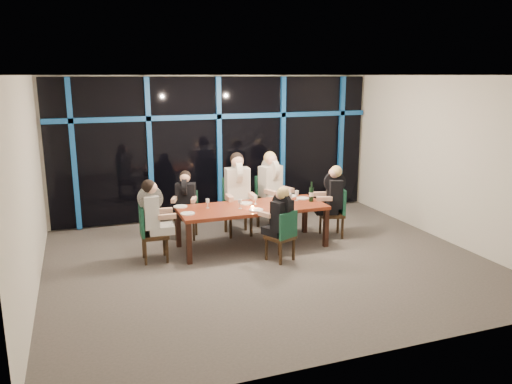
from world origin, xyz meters
The scene contains 29 objects.
room centered at (0.00, 0.00, 2.02)m, with size 7.04×7.00×3.02m.
window_wall centered at (0.01, 2.93, 1.55)m, with size 6.86×0.43×2.94m.
dining_table centered at (0.00, 0.80, 0.68)m, with size 2.60×1.00×0.75m.
chair_far_left centered at (-0.97, 1.77, 0.49)m, with size 0.52×0.52×0.87m.
chair_far_mid centered at (-0.01, 1.66, 0.60)m, with size 0.53×0.53×1.08m.
chair_far_right centered at (0.73, 1.86, 0.59)m, with size 0.62×0.62×1.05m.
chair_end_left centered at (-1.82, 0.71, 0.52)m, with size 0.45×0.45×0.94m.
chair_end_right centered at (1.69, 0.83, 0.52)m, with size 0.53×0.53×0.93m.
chair_near_mid centered at (0.24, -0.06, 0.48)m, with size 0.53×0.53×0.86m.
diner_far_left centered at (-1.00, 1.70, 0.84)m, with size 0.54×0.60×0.85m.
diner_far_mid centered at (-0.02, 1.57, 1.03)m, with size 0.55×0.69×1.05m.
diner_far_right centered at (0.76, 1.78, 1.00)m, with size 0.63×0.72×1.02m.
diner_end_left centered at (-1.74, 0.71, 0.90)m, with size 0.59×0.47×0.91m.
diner_end_right centered at (1.61, 0.85, 0.89)m, with size 0.63×0.54×0.91m.
diner_near_mid centered at (0.21, 0.01, 0.82)m, with size 0.54×0.59×0.83m.
plate_far_left centered at (-1.20, 1.18, 0.76)m, with size 0.24×0.24×0.01m, color white.
plate_far_mid centered at (-0.05, 1.00, 0.76)m, with size 0.24×0.24×0.01m, color white.
plate_far_right centered at (0.95, 1.25, 0.76)m, with size 0.24×0.24×0.01m, color white.
plate_end_left centered at (-1.18, 0.69, 0.76)m, with size 0.24×0.24×0.01m, color white.
plate_end_right centered at (1.07, 0.99, 0.76)m, with size 0.24×0.24×0.01m, color white.
plate_near_mid centered at (-0.02, 0.52, 0.76)m, with size 0.24×0.24×0.01m, color white.
wine_bottle centered at (1.13, 0.75, 0.89)m, with size 0.08×0.08×0.37m.
water_pitcher centered at (0.65, 0.70, 0.85)m, with size 0.12×0.11×0.20m.
tea_light centered at (-0.04, 0.67, 0.77)m, with size 0.05×0.05×0.03m, color #F9984A.
wine_glass_a centered at (-0.25, 0.71, 0.87)m, with size 0.07×0.07×0.17m.
wine_glass_b centered at (0.10, 0.91, 0.87)m, with size 0.06×0.06×0.16m.
wine_glass_c centered at (0.51, 0.73, 0.89)m, with size 0.07×0.07×0.19m.
wine_glass_d centered at (-0.77, 0.94, 0.87)m, with size 0.06×0.06×0.16m.
wine_glass_e centered at (0.90, 0.90, 0.89)m, with size 0.07×0.07×0.19m.
Camera 1 is at (-2.82, -7.21, 3.00)m, focal length 35.00 mm.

